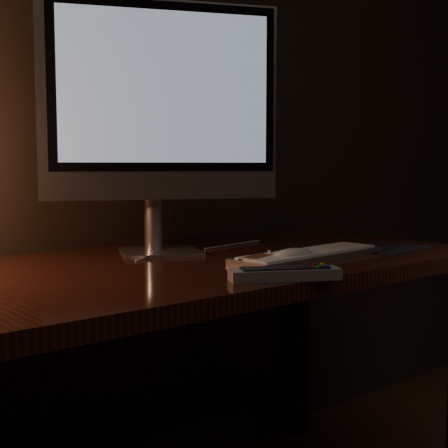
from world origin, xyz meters
TOP-DOWN VIEW (x-y plane):
  - desk at (0.00, 1.93)m, footprint 1.60×0.75m
  - monitor at (0.04, 1.99)m, footprint 0.58×0.29m
  - keyboard at (0.29, 1.70)m, footprint 0.47×0.16m
  - mousepad at (0.58, 1.69)m, footprint 0.25×0.21m
  - mouse at (0.21, 1.68)m, footprint 0.12×0.06m
  - media_remote at (0.14, 1.72)m, footprint 0.14×0.09m
  - tv_remote at (0.02, 1.52)m, footprint 0.23×0.16m
  - cable at (0.15, 1.98)m, footprint 0.49×0.16m

SIDE VIEW (x-z plane):
  - desk at x=0.00m, z-range 0.25..1.00m
  - mousepad at x=0.58m, z-range 0.75..0.75m
  - cable at x=0.15m, z-range 0.75..0.75m
  - keyboard at x=0.29m, z-range 0.75..0.77m
  - media_remote at x=0.14m, z-range 0.75..0.77m
  - mouse at x=0.21m, z-range 0.75..0.77m
  - tv_remote at x=0.02m, z-range 0.75..0.78m
  - monitor at x=0.04m, z-range 0.81..1.46m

